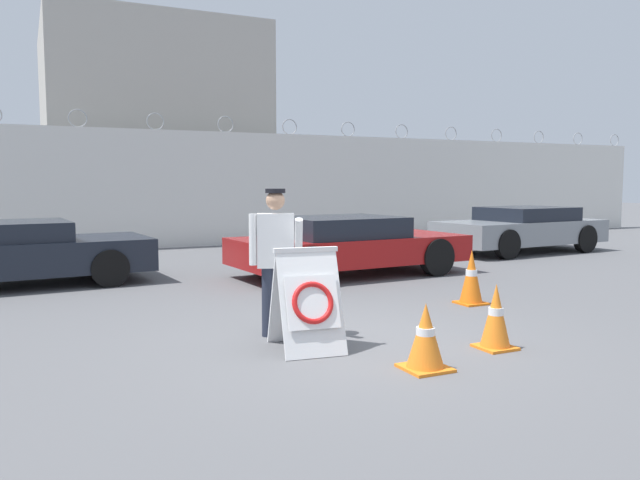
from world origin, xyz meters
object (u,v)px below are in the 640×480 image
traffic_cone_mid (496,317)px  parked_car_rear_sedan (348,245)px  traffic_cone_near (426,337)px  traffic_cone_far (471,277)px  security_guard (276,255)px  parked_car_front_coupe (15,253)px  barricade_sign (307,299)px  parked_car_far_side (521,229)px

traffic_cone_mid → parked_car_rear_sedan: (1.06, 5.41, 0.25)m
traffic_cone_near → traffic_cone_mid: size_ratio=0.91×
traffic_cone_mid → traffic_cone_far: (1.36, 2.10, 0.05)m
security_guard → parked_car_front_coupe: size_ratio=0.38×
traffic_cone_far → parked_car_rear_sedan: bearing=95.3°
traffic_cone_near → traffic_cone_mid: bearing=15.3°
parked_car_front_coupe → parked_car_rear_sedan: size_ratio=0.98×
traffic_cone_near → parked_car_front_coupe: 7.92m
barricade_sign → traffic_cone_near: 1.36m
parked_car_front_coupe → parked_car_rear_sedan: 5.93m
barricade_sign → parked_car_front_coupe: 6.58m
parked_car_far_side → parked_car_rear_sedan: bearing=10.4°
traffic_cone_far → parked_car_far_side: size_ratio=0.17×
security_guard → traffic_cone_far: (3.30, 0.57, -0.55)m
traffic_cone_far → security_guard: bearing=-170.2°
traffic_cone_mid → traffic_cone_far: size_ratio=0.87×
traffic_cone_far → parked_car_far_side: (5.58, 4.95, 0.21)m
security_guard → parked_car_front_coupe: security_guard is taller
barricade_sign → parked_car_rear_sedan: bearing=64.8°
security_guard → traffic_cone_mid: size_ratio=2.43×
barricade_sign → parked_car_far_side: (8.80, 6.23, 0.06)m
security_guard → traffic_cone_mid: (1.93, -1.53, -0.60)m
barricade_sign → traffic_cone_near: bearing=-49.9°
traffic_cone_far → parked_car_rear_sedan: (-0.30, 3.31, 0.19)m
barricade_sign → traffic_cone_near: barricade_sign is taller
barricade_sign → security_guard: (-0.08, 0.71, 0.40)m
traffic_cone_mid → security_guard: bearing=141.7°
barricade_sign → traffic_cone_near: size_ratio=1.71×
traffic_cone_near → parked_car_rear_sedan: (2.18, 5.71, 0.28)m
traffic_cone_near → traffic_cone_far: size_ratio=0.80×
traffic_cone_mid → parked_car_rear_sedan: size_ratio=0.15×
barricade_sign → parked_car_front_coupe: (-2.87, 5.92, 0.04)m
security_guard → parked_car_rear_sedan: size_ratio=0.37×
parked_car_front_coupe → traffic_cone_near: bearing=-67.7°
parked_car_front_coupe → parked_car_far_side: parked_car_far_side is taller
parked_car_rear_sedan → parked_car_far_side: parked_car_far_side is taller
traffic_cone_far → traffic_cone_mid: bearing=-123.0°
security_guard → parked_car_front_coupe: bearing=139.3°
traffic_cone_near → parked_car_front_coupe: size_ratio=0.14×
traffic_cone_mid → parked_car_far_side: size_ratio=0.15×
barricade_sign → security_guard: size_ratio=0.64×
security_guard → traffic_cone_far: security_guard is taller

